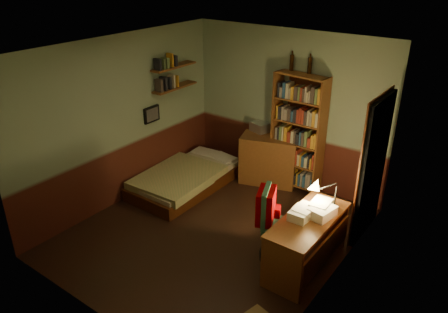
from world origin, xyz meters
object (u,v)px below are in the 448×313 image
Objects in this scene: dresser at (269,160)px; office_chair at (281,226)px; bed at (185,172)px; desk at (306,243)px; desk_lamp at (336,191)px; mini_stereo at (260,127)px; bookshelf at (298,134)px.

office_chair is at bearing -73.46° from dresser.
bed is 1.42× the size of desk.
dresser is at bearing 125.90° from desk_lamp.
office_chair reaches higher than bed.
office_chair is (1.19, -1.70, 0.06)m from dresser.
bed is 1.44m from dresser.
desk is at bearing -16.18° from office_chair.
mini_stereo is 0.75m from bookshelf.
bed is 2.86m from desk_lamp.
bookshelf reaches higher than desk.
bed is 3.25× the size of desk_lamp.
bookshelf is at bearing 115.18° from desk_lamp.
desk reaches higher than bed.
desk is (1.55, -1.67, -0.07)m from dresser.
desk_lamp is at bearing -56.11° from dresser.
desk is 0.75m from desk_lamp.
mini_stereo is at bearing -175.49° from bookshelf.
bed is at bearing -106.00° from mini_stereo.
desk_lamp is (2.75, -0.33, 0.72)m from bed.
desk is (2.58, -0.67, 0.07)m from bed.
dresser is at bearing -6.34° from mini_stereo.
bed is at bearing 140.61° from office_chair.
office_chair is (-0.36, -0.03, 0.12)m from desk.
desk is at bearing -65.57° from dresser.
office_chair is (-0.53, -0.38, -0.52)m from desk_lamp.
mini_stereo reaches higher than office_chair.
mini_stereo is at bearing 127.56° from desk_lamp.
dresser reaches higher than bed.
bed is 1.97m from bookshelf.
office_chair is (1.47, -1.83, -0.44)m from mini_stereo.
desk_lamp reaches higher than office_chair.
dresser is 2.08m from office_chair.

